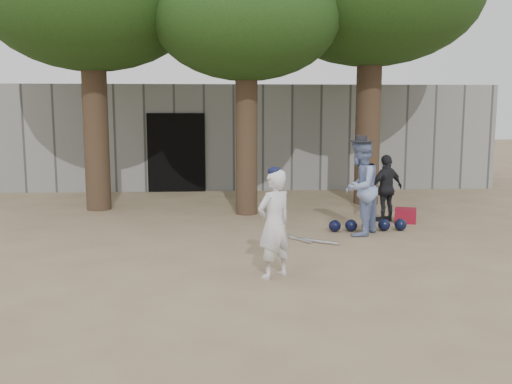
{
  "coord_description": "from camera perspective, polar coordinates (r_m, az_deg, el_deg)",
  "views": [
    {
      "loc": [
        -0.0,
        -8.27,
        2.29
      ],
      "look_at": [
        0.6,
        1.0,
        0.95
      ],
      "focal_mm": 40.0,
      "sensor_mm": 36.0,
      "label": 1
    }
  ],
  "objects": [
    {
      "name": "spectator_dark",
      "position": [
        12.02,
        12.91,
        0.37
      ],
      "size": [
        0.88,
        0.67,
        1.39
      ],
      "primitive_type": "imported",
      "rotation": [
        0.0,
        0.0,
        3.62
      ],
      "color": "black",
      "rests_on": "ground"
    },
    {
      "name": "back_building",
      "position": [
        18.62,
        -3.72,
        5.77
      ],
      "size": [
        16.0,
        5.24,
        3.0
      ],
      "color": "gray",
      "rests_on": "ground"
    },
    {
      "name": "tree_row",
      "position": [
        13.52,
        -0.52,
        18.42
      ],
      "size": [
        11.4,
        5.8,
        6.69
      ],
      "color": "brown",
      "rests_on": "ground"
    },
    {
      "name": "bat_pile",
      "position": [
        10.08,
        5.27,
        -4.8
      ],
      "size": [
        0.89,
        0.79,
        0.06
      ],
      "color": "#BBB9C1",
      "rests_on": "ground"
    },
    {
      "name": "ground",
      "position": [
        8.58,
        -3.6,
        -7.29
      ],
      "size": [
        70.0,
        70.0,
        0.0
      ],
      "primitive_type": "plane",
      "color": "#937C5E",
      "rests_on": "ground"
    },
    {
      "name": "helmet_row",
      "position": [
        11.07,
        11.11,
        -3.28
      ],
      "size": [
        1.51,
        0.27,
        0.23
      ],
      "color": "black",
      "rests_on": "ground"
    },
    {
      "name": "spectator_blue",
      "position": [
        10.6,
        10.36,
        0.43
      ],
      "size": [
        1.04,
        1.08,
        1.76
      ],
      "primitive_type": "imported",
      "rotation": [
        0.0,
        0.0,
        4.1
      ],
      "color": "#7C8EC0",
      "rests_on": "ground"
    },
    {
      "name": "red_bag",
      "position": [
        12.05,
        14.72,
        -2.29
      ],
      "size": [
        0.51,
        0.45,
        0.3
      ],
      "primitive_type": "cube",
      "rotation": [
        0.0,
        0.0,
        -0.36
      ],
      "color": "maroon",
      "rests_on": "ground"
    },
    {
      "name": "boy_player",
      "position": [
        7.79,
        1.84,
        -3.21
      ],
      "size": [
        0.65,
        0.6,
        1.5
      ],
      "primitive_type": "imported",
      "rotation": [
        0.0,
        0.0,
        3.74
      ],
      "color": "silver",
      "rests_on": "ground"
    }
  ]
}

